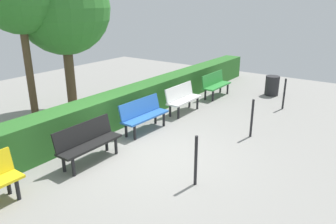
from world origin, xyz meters
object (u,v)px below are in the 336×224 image
object	(u,v)px
bench_white	(182,98)
bench_blue	(143,114)
trash_bin	(272,86)
bench_black	(88,141)
tree_near	(63,8)
bench_green	(215,84)

from	to	relation	value
bench_white	bench_blue	bearing A→B (deg)	-0.65
bench_blue	trash_bin	xyz separation A→B (m)	(-5.43, 1.67, -0.12)
bench_black	trash_bin	world-z (taller)	bench_black
tree_near	trash_bin	xyz separation A→B (m)	(-5.48, 4.49, -2.75)
bench_white	bench_black	bearing A→B (deg)	1.83
tree_near	bench_green	bearing A→B (deg)	145.08
bench_blue	bench_white	bearing A→B (deg)	-178.87
bench_blue	tree_near	xyz separation A→B (m)	(0.06, -2.82, 2.63)
bench_green	bench_white	world-z (taller)	same
bench_white	bench_blue	world-z (taller)	bench_white
tree_near	trash_bin	world-z (taller)	tree_near
bench_blue	trash_bin	distance (m)	5.68
bench_green	trash_bin	xyz separation A→B (m)	(-1.38, 1.62, -0.12)
bench_green	bench_white	bearing A→B (deg)	0.06
bench_white	tree_near	distance (m)	4.33
bench_white	bench_black	world-z (taller)	same
bench_blue	bench_black	bearing A→B (deg)	5.89
bench_green	bench_black	xyz separation A→B (m)	(6.08, 0.10, 0.00)
bench_black	trash_bin	xyz separation A→B (m)	(-7.46, 1.52, -0.12)
bench_green	bench_black	size ratio (longest dim) A/B	0.97
trash_bin	bench_green	bearing A→B (deg)	-49.60
bench_black	trash_bin	size ratio (longest dim) A/B	2.11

